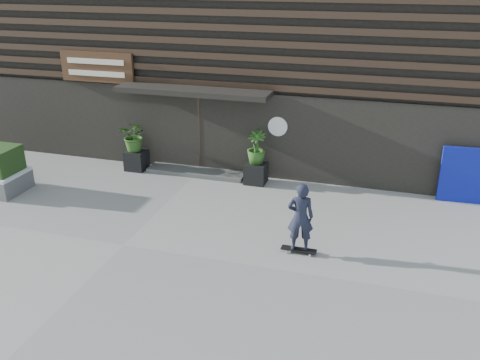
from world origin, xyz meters
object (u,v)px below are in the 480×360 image
(planter_pot_left, at_px, (137,160))
(planter_pot_right, at_px, (256,173))
(skateboarder, at_px, (300,217))
(blue_tarp, at_px, (472,176))

(planter_pot_left, relative_size, planter_pot_right, 1.00)
(planter_pot_right, bearing_deg, skateboarder, -61.70)
(planter_pot_left, height_order, planter_pot_right, same)
(planter_pot_right, xyz_separation_m, blue_tarp, (5.75, 0.30, 0.46))
(blue_tarp, bearing_deg, planter_pot_left, 178.27)
(planter_pot_left, height_order, skateboarder, skateboarder)
(planter_pot_right, relative_size, skateboarder, 0.36)
(planter_pot_left, distance_m, planter_pot_right, 3.80)
(planter_pot_left, distance_m, skateboarder, 6.80)
(planter_pot_left, bearing_deg, planter_pot_right, 0.00)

